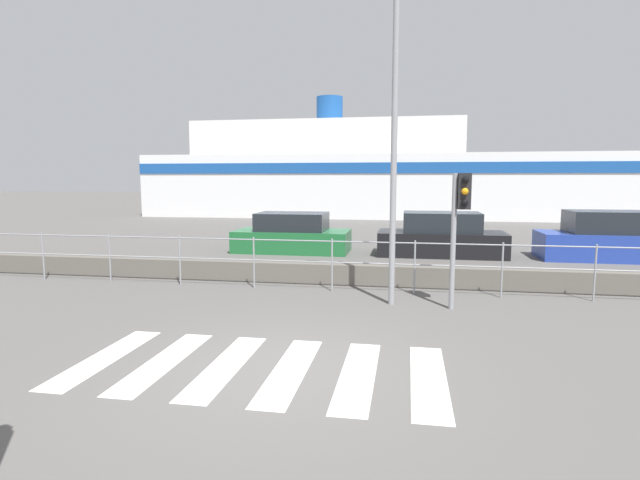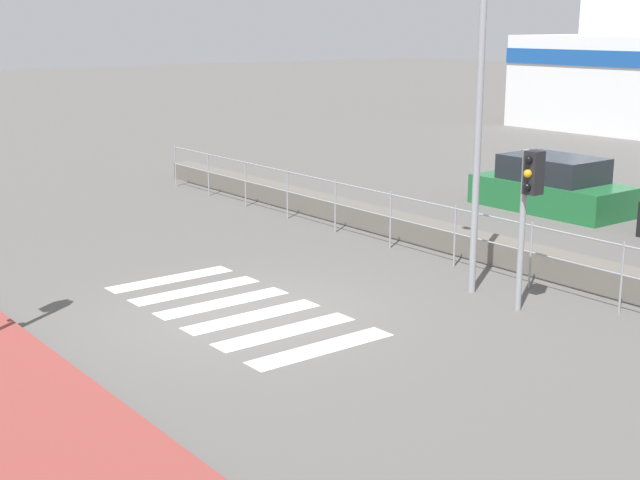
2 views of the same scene
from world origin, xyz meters
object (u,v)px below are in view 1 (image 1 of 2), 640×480
Objects in this scene: traffic_light_far at (460,210)px; parked_car_blue at (610,239)px; parked_car_green at (292,235)px; streetlamp at (395,88)px; parked_car_black at (441,237)px; ferry_boat at (373,176)px.

traffic_light_far is 8.81m from parked_car_blue.
parked_car_blue reaches higher than parked_car_green.
streetlamp is 8.01m from parked_car_black.
parked_car_black is (5.03, -0.00, 0.03)m from parked_car_green.
parked_car_blue is at bearing 47.12° from streetlamp.
streetlamp is 1.68× the size of parked_car_black.
streetlamp reaches higher than parked_car_black.
ferry_boat is 20.01m from parked_car_blue.
parked_car_green is at bearing -94.82° from ferry_boat.
traffic_light_far is 0.63× the size of parked_car_blue.
parked_car_blue reaches higher than parked_car_black.
parked_car_blue is (6.52, 7.02, -3.56)m from streetlamp.
parked_car_black is 5.12m from parked_car_blue.
streetlamp reaches higher than parked_car_blue.
traffic_light_far is 25.13m from ferry_boat.
ferry_boat is at bearing 101.09° from parked_car_black.
traffic_light_far reaches higher than parked_car_black.
streetlamp is at bearing -62.64° from parked_car_green.
ferry_boat is (-3.39, 24.89, 0.73)m from traffic_light_far.
parked_car_blue is at bearing -64.28° from ferry_boat.
streetlamp is at bearing -132.88° from parked_car_blue.
parked_car_green is 5.03m from parked_car_black.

